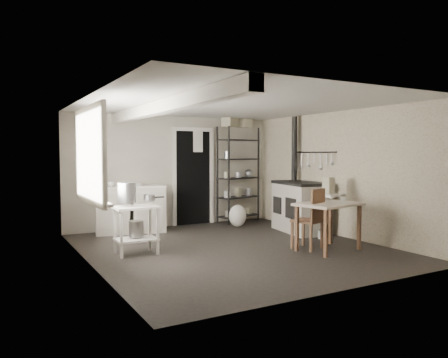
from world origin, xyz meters
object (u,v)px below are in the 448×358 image
shelf_rack (238,179)px  work_table (328,226)px  base_cabinets (130,209)px  stove (301,209)px  chair (307,219)px  flour_sack (238,215)px  prep_table (136,228)px  stockpot (127,193)px

shelf_rack → work_table: shelf_rack is taller
shelf_rack → base_cabinets: bearing=166.9°
shelf_rack → stove: shelf_rack is taller
work_table → chair: bearing=130.3°
stove → chair: 1.53m
stove → work_table: (-0.67, -1.50, -0.06)m
chair → flour_sack: bearing=67.8°
stove → work_table: 1.64m
prep_table → stove: bearing=4.9°
stockpot → base_cabinets: (0.60, 1.81, -0.48)m
chair → shelf_rack: bearing=61.2°
chair → flour_sack: size_ratio=2.14×
base_cabinets → chair: size_ratio=1.42×
chair → stove: bearing=35.1°
base_cabinets → flour_sack: bearing=-1.0°
work_table → base_cabinets: bearing=126.3°
work_table → stove: bearing=66.0°
prep_table → flour_sack: 2.96m
shelf_rack → flour_sack: 0.98m
stove → prep_table: bearing=-165.6°
prep_table → chair: chair is taller
work_table → chair: chair is taller
chair → work_table: bearing=-69.4°
shelf_rack → work_table: size_ratio=2.14×
prep_table → shelf_rack: size_ratio=0.35×
base_cabinets → stockpot: bearing=-97.1°
chair → flour_sack: 2.36m
shelf_rack → stove: 1.80m
base_cabinets → stove: stove is taller
prep_table → stove: size_ratio=0.59×
work_table → stockpot: bearing=156.4°
prep_table → stove: (3.39, 0.29, 0.04)m
base_cabinets → stove: bearing=-16.9°
prep_table → chair: bearing=-20.8°
shelf_rack → flour_sack: shelf_rack is taller
base_cabinets → shelf_rack: 2.55m
prep_table → shelf_rack: 3.61m
base_cabinets → stove: 3.31m
prep_table → shelf_rack: bearing=33.5°
work_table → chair: size_ratio=1.02×
base_cabinets → stove: (2.92, -1.56, -0.02)m
base_cabinets → flour_sack: 2.20m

